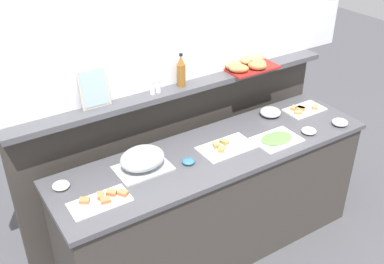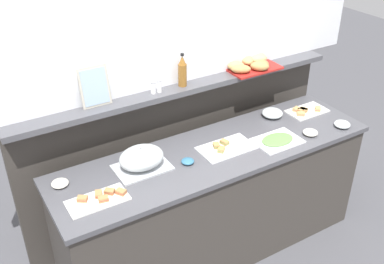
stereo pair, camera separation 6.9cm
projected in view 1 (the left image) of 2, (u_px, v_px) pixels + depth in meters
ground_plane at (173, 205)px, 3.92m from camera, size 12.00×12.00×0.00m
buffet_counter at (214, 202)px, 3.25m from camera, size 2.25×0.62×0.89m
back_ledge_unit at (179, 149)px, 3.51m from camera, size 2.49×0.22×1.20m
sandwich_platter_rear at (303, 109)px, 3.50m from camera, size 0.31×0.18×0.04m
sandwich_platter_side at (102, 200)px, 2.56m from camera, size 0.34×0.17×0.04m
sandwich_platter_front at (225, 147)px, 3.04m from camera, size 0.37×0.22×0.04m
cold_cuts_platter at (277, 139)px, 3.13m from camera, size 0.32×0.23×0.02m
serving_cloche at (142, 159)px, 2.80m from camera, size 0.34×0.24×0.17m
glass_bowl_large at (270, 112)px, 3.42m from camera, size 0.16×0.16×0.06m
glass_bowl_medium at (340, 123)px, 3.31m from camera, size 0.11×0.11×0.05m
condiment_bowl_teal at (188, 161)px, 2.89m from camera, size 0.08×0.08×0.03m
condiment_bowl_dark at (309, 131)px, 3.21m from camera, size 0.10×0.10×0.04m
condiment_bowl_cream at (61, 185)px, 2.67m from camera, size 0.10×0.10×0.04m
vinegar_bottle_amber at (181, 72)px, 3.11m from camera, size 0.06×0.06×0.24m
salt_shaker at (152, 88)px, 3.03m from camera, size 0.03×0.03×0.09m
pepper_shaker at (158, 87)px, 3.05m from camera, size 0.03×0.03×0.09m
bread_basket at (249, 63)px, 3.42m from camera, size 0.43×0.31×0.08m
framed_picture at (94, 88)px, 2.84m from camera, size 0.19×0.06×0.26m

